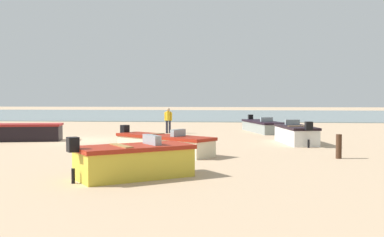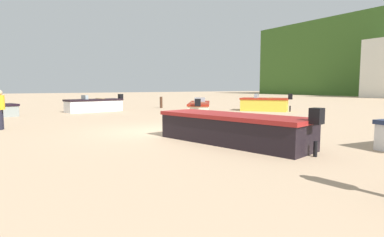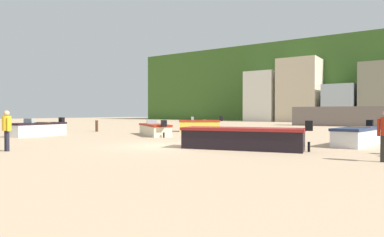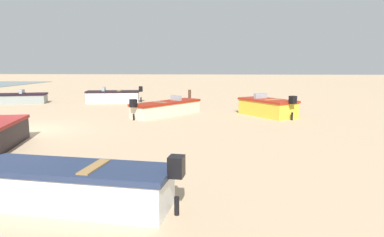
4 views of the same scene
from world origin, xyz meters
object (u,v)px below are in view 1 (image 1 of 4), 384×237
object	(u,v)px
boat_black_0	(12,132)
boat_white_1	(296,134)
boat_grey_6	(262,126)
boat_cream_4	(164,144)
boat_yellow_3	(134,161)
beach_walker_distant	(168,118)
mooring_post_near_water	(339,146)

from	to	relation	value
boat_black_0	boat_white_1	distance (m)	14.78
boat_black_0	boat_grey_6	distance (m)	15.39
boat_white_1	boat_cream_4	bearing A→B (deg)	-149.75
boat_yellow_3	beach_walker_distant	xyz separation A→B (m)	(1.35, -16.29, 0.47)
boat_black_0	mooring_post_near_water	xyz separation A→B (m)	(-15.65, 5.59, 0.00)
boat_black_0	boat_yellow_3	xyz separation A→B (m)	(-8.83, 10.41, 0.03)
mooring_post_near_water	beach_walker_distant	xyz separation A→B (m)	(8.17, -11.47, 0.49)
boat_black_0	boat_cream_4	xyz separation A→B (m)	(-8.82, 4.76, -0.06)
boat_white_1	boat_yellow_3	xyz separation A→B (m)	(5.95, 10.49, 0.03)
mooring_post_near_water	beach_walker_distant	world-z (taller)	beach_walker_distant
boat_white_1	mooring_post_near_water	world-z (taller)	boat_white_1
boat_yellow_3	beach_walker_distant	world-z (taller)	beach_walker_distant
boat_black_0	beach_walker_distant	bearing A→B (deg)	115.98
boat_grey_6	mooring_post_near_water	world-z (taller)	boat_grey_6
boat_white_1	mooring_post_near_water	bearing A→B (deg)	-90.07
boat_black_0	boat_grey_6	world-z (taller)	boat_black_0
boat_cream_4	mooring_post_near_water	size ratio (longest dim) A/B	4.84
boat_white_1	boat_grey_6	distance (m)	7.40
boat_yellow_3	beach_walker_distant	bearing A→B (deg)	148.99
boat_yellow_3	boat_grey_6	world-z (taller)	boat_yellow_3
boat_cream_4	boat_black_0	bearing A→B (deg)	-82.17
boat_black_0	boat_cream_4	bearing A→B (deg)	49.49
boat_black_0	boat_white_1	bearing A→B (deg)	78.11
boat_cream_4	beach_walker_distant	size ratio (longest dim) A/B	2.75
boat_black_0	boat_grey_6	bearing A→B (deg)	106.40
boat_cream_4	boat_grey_6	xyz separation A→B (m)	(-4.70, -12.12, -0.02)
boat_yellow_3	mooring_post_near_water	bearing A→B (deg)	89.51
boat_yellow_3	boat_cream_4	size ratio (longest dim) A/B	0.80
boat_black_0	mooring_post_near_water	world-z (taller)	boat_black_0
beach_walker_distant	boat_yellow_3	bearing A→B (deg)	109.70
boat_grey_6	beach_walker_distant	size ratio (longest dim) A/B	3.30
boat_white_1	mooring_post_near_water	distance (m)	5.73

